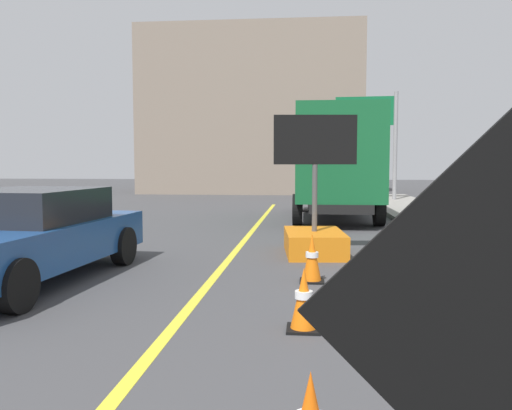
{
  "coord_description": "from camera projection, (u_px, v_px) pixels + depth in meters",
  "views": [
    {
      "loc": [
        1.43,
        1.47,
        1.77
      ],
      "look_at": [
        0.89,
        6.95,
        1.33
      ],
      "focal_mm": 36.7,
      "sensor_mm": 36.0,
      "label": 1
    }
  ],
  "objects": [
    {
      "name": "lane_center_stripe",
      "position": [
        149.0,
        357.0,
        4.77
      ],
      "size": [
        0.14,
        36.0,
        0.01
      ],
      "primitive_type": "cube",
      "color": "yellow",
      "rests_on": "ground"
    },
    {
      "name": "arrow_board_trailer",
      "position": [
        314.0,
        230.0,
        10.2
      ],
      "size": [
        1.6,
        1.89,
        2.7
      ],
      "color": "orange",
      "rests_on": "ground"
    },
    {
      "name": "box_truck",
      "position": [
        335.0,
        162.0,
        16.62
      ],
      "size": [
        2.62,
        6.95,
        3.39
      ],
      "color": "black",
      "rests_on": "ground"
    },
    {
      "name": "pickup_car",
      "position": [
        24.0,
        235.0,
        7.82
      ],
      "size": [
        2.34,
        4.7,
        1.38
      ],
      "color": "navy",
      "rests_on": "ground"
    },
    {
      "name": "highway_guide_sign",
      "position": [
        378.0,
        127.0,
        23.69
      ],
      "size": [
        2.79,
        0.29,
        5.0
      ],
      "color": "gray",
      "rests_on": "ground"
    },
    {
      "name": "far_building_block",
      "position": [
        254.0,
        114.0,
        32.71
      ],
      "size": [
        13.04,
        7.3,
        9.71
      ],
      "primitive_type": "cube",
      "color": "gray",
      "rests_on": "ground"
    },
    {
      "name": "traffic_cone_mid_lane",
      "position": [
        304.0,
        300.0,
        5.52
      ],
      "size": [
        0.36,
        0.36,
        0.68
      ],
      "color": "black",
      "rests_on": "ground"
    },
    {
      "name": "traffic_cone_far_lane",
      "position": [
        312.0,
        258.0,
        7.79
      ],
      "size": [
        0.36,
        0.36,
        0.73
      ],
      "color": "black",
      "rests_on": "ground"
    }
  ]
}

